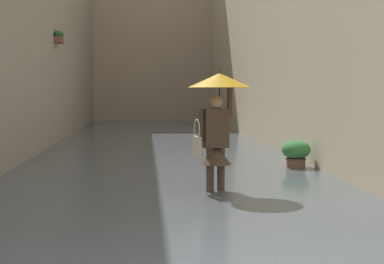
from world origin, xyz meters
name	(u,v)px	position (x,y,z in m)	size (l,w,h in m)	color
ground_plane	(159,149)	(0.00, -12.74, 0.00)	(63.72, 63.72, 0.00)	slate
flood_water	(159,147)	(0.00, -12.74, 0.06)	(6.90, 31.49, 0.11)	#515B60
building_facade_far	(152,3)	(0.00, -26.39, 6.26)	(9.70, 1.80, 12.52)	tan
person_wading	(217,109)	(-0.73, -5.18, 1.40)	(0.99, 0.99, 2.02)	#2D2319
potted_plant_far_left	(296,154)	(-2.68, -7.74, 0.39)	(0.59, 0.59, 0.67)	brown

